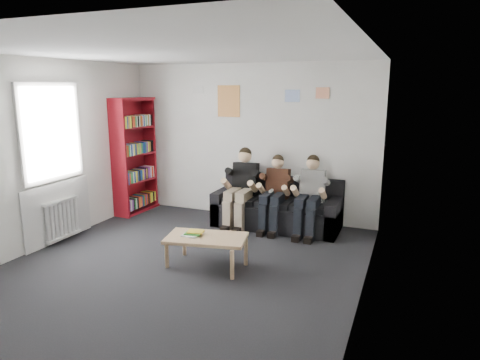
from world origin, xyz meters
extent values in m
plane|color=black|center=(0.00, 0.00, 0.00)|extent=(5.00, 5.00, 0.00)
plane|color=silver|center=(0.00, 0.00, 2.70)|extent=(5.00, 5.00, 0.00)
plane|color=silver|center=(0.00, 2.50, 1.35)|extent=(4.50, 0.00, 4.50)
plane|color=silver|center=(-2.25, 0.00, 1.35)|extent=(0.00, 5.00, 5.00)
plane|color=silver|center=(2.25, 0.00, 1.35)|extent=(0.00, 5.00, 5.00)
cube|color=black|center=(0.65, 2.07, 0.20)|extent=(2.07, 0.85, 0.40)
cube|color=black|center=(0.65, 2.40, 0.60)|extent=(2.07, 0.19, 0.41)
cube|color=black|center=(-0.30, 2.07, 0.28)|extent=(0.17, 0.85, 0.57)
cube|color=black|center=(1.60, 2.07, 0.28)|extent=(0.17, 0.85, 0.57)
cube|color=black|center=(0.65, 1.99, 0.44)|extent=(1.73, 0.58, 0.09)
cube|color=maroon|center=(-2.07, 1.98, 1.05)|extent=(0.32, 0.95, 2.11)
cube|color=tan|center=(0.29, 0.17, 0.39)|extent=(1.02, 0.56, 0.04)
cylinder|color=tan|center=(-0.17, -0.06, 0.18)|extent=(0.05, 0.05, 0.37)
cylinder|color=tan|center=(0.75, -0.06, 0.18)|extent=(0.05, 0.05, 0.37)
cylinder|color=tan|center=(-0.17, 0.40, 0.18)|extent=(0.05, 0.05, 0.37)
cylinder|color=tan|center=(0.75, 0.40, 0.18)|extent=(0.05, 0.05, 0.37)
cube|color=silver|center=(0.08, 0.12, 0.42)|extent=(0.21, 0.15, 0.02)
cube|color=green|center=(0.11, 0.15, 0.43)|extent=(0.21, 0.15, 0.02)
cube|color=gold|center=(0.13, 0.18, 0.45)|extent=(0.21, 0.15, 0.02)
cube|color=black|center=(0.07, 2.12, 0.77)|extent=(0.41, 0.30, 0.58)
sphere|color=#D6AB82|center=(0.07, 2.08, 1.16)|extent=(0.22, 0.22, 0.22)
sphere|color=black|center=(0.07, 2.09, 1.20)|extent=(0.21, 0.21, 0.21)
cube|color=gray|center=(0.07, 1.81, 0.56)|extent=(0.37, 0.47, 0.15)
cube|color=gray|center=(0.07, 1.59, 0.24)|extent=(0.35, 0.14, 0.49)
cube|color=black|center=(0.07, 1.53, 0.05)|extent=(0.35, 0.27, 0.10)
cube|color=#472317|center=(0.65, 2.11, 0.74)|extent=(0.37, 0.27, 0.52)
sphere|color=#D6AB82|center=(0.65, 2.07, 1.09)|extent=(0.20, 0.20, 0.20)
sphere|color=black|center=(0.65, 2.08, 1.13)|extent=(0.19, 0.19, 0.19)
cube|color=black|center=(0.65, 1.83, 0.55)|extent=(0.33, 0.42, 0.14)
cube|color=black|center=(0.65, 1.63, 0.24)|extent=(0.31, 0.13, 0.49)
cube|color=black|center=(0.65, 1.58, 0.05)|extent=(0.31, 0.24, 0.09)
cube|color=silver|center=(0.65, 1.74, 0.69)|extent=(0.04, 0.13, 0.04)
cube|color=white|center=(1.23, 2.11, 0.75)|extent=(0.38, 0.28, 0.54)
sphere|color=#D6AB82|center=(1.23, 2.07, 1.12)|extent=(0.21, 0.21, 0.21)
sphere|color=black|center=(1.23, 2.09, 1.15)|extent=(0.20, 0.20, 0.20)
cube|color=black|center=(1.23, 1.83, 0.56)|extent=(0.34, 0.44, 0.14)
cube|color=black|center=(1.23, 1.62, 0.24)|extent=(0.32, 0.13, 0.49)
cube|color=black|center=(1.23, 1.56, 0.05)|extent=(0.32, 0.25, 0.10)
cylinder|color=white|center=(-2.15, -0.08, 0.35)|extent=(0.06, 0.06, 0.60)
cylinder|color=white|center=(-2.15, 0.00, 0.35)|extent=(0.06, 0.06, 0.60)
cylinder|color=white|center=(-2.15, 0.08, 0.35)|extent=(0.06, 0.06, 0.60)
cylinder|color=white|center=(-2.15, 0.16, 0.35)|extent=(0.06, 0.06, 0.60)
cylinder|color=white|center=(-2.15, 0.24, 0.35)|extent=(0.06, 0.06, 0.60)
cylinder|color=white|center=(-2.15, 0.32, 0.35)|extent=(0.06, 0.06, 0.60)
cylinder|color=white|center=(-2.15, 0.40, 0.35)|extent=(0.06, 0.06, 0.60)
cylinder|color=white|center=(-2.15, 0.48, 0.35)|extent=(0.06, 0.06, 0.60)
cube|color=white|center=(-2.15, 0.20, 0.07)|extent=(0.10, 0.64, 0.04)
cube|color=white|center=(-2.15, 0.20, 0.63)|extent=(0.10, 0.64, 0.04)
cube|color=white|center=(-2.23, 0.20, 1.65)|extent=(0.02, 1.00, 1.30)
cube|color=silver|center=(-2.22, 0.20, 2.33)|extent=(0.05, 1.12, 0.06)
cube|color=silver|center=(-2.22, 0.20, 0.97)|extent=(0.05, 1.12, 0.06)
cube|color=silver|center=(-2.22, 0.20, 0.45)|extent=(0.03, 1.30, 0.90)
cube|color=gold|center=(-0.40, 2.49, 2.05)|extent=(0.42, 0.01, 0.55)
cube|color=#4178DE|center=(0.75, 2.49, 2.15)|extent=(0.25, 0.01, 0.20)
cube|color=#D34180|center=(1.25, 2.49, 2.20)|extent=(0.22, 0.01, 0.18)
cube|color=silver|center=(-1.00, 2.49, 2.25)|extent=(0.20, 0.01, 0.14)
camera|label=1|loc=(2.66, -4.51, 2.29)|focal=32.00mm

